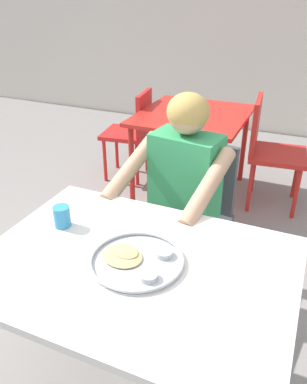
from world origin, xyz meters
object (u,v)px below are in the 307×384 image
table_foreground (136,280)px  table_background_red (193,123)px  drinking_cup (62,216)px  diner_foreground (176,192)px  thali_tray (136,260)px  chair_red_right (268,145)px  chair_foreground (193,208)px  chair_red_left (133,129)px

table_foreground → table_background_red: size_ratio=1.20×
drinking_cup → table_background_red: 1.84m
drinking_cup → diner_foreground: bearing=62.0°
thali_tray → chair_red_right: (0.18, 1.98, -0.25)m
chair_foreground → table_background_red: size_ratio=0.93×
thali_tray → chair_red_right: 2.00m
chair_foreground → chair_red_left: bearing=129.8°
thali_tray → chair_red_left: chair_red_left is taller
table_foreground → drinking_cup: 0.40m
table_background_red → diner_foreground: bearing=-75.2°
thali_tray → chair_foreground: chair_foreground is taller
table_background_red → thali_tray: bearing=-77.5°
table_foreground → chair_foreground: chair_foreground is taller
chair_red_left → chair_foreground: bearing=-50.2°
thali_tray → chair_foreground: size_ratio=0.39×
table_background_red → chair_red_left: size_ratio=1.13×
table_foreground → drinking_cup: bearing=165.9°
table_foreground → thali_tray: thali_tray is taller
chair_foreground → diner_foreground: 0.31m
diner_foreground → chair_foreground: bearing=83.4°
diner_foreground → table_background_red: bearing=104.8°
drinking_cup → chair_red_left: bearing=108.3°
table_foreground → diner_foreground: 0.64m
table_foreground → drinking_cup: (-0.37, 0.09, 0.13)m
table_foreground → chair_foreground: (-0.06, 0.86, -0.18)m
drinking_cup → table_background_red: drinking_cup is taller
thali_tray → drinking_cup: bearing=166.3°
diner_foreground → chair_red_left: 1.65m
diner_foreground → chair_red_left: size_ratio=1.45×
table_foreground → table_background_red: (-0.42, 1.93, -0.04)m
thali_tray → table_background_red: bearing=102.5°
table_background_red → chair_red_left: bearing=173.5°
diner_foreground → chair_red_right: 1.38m
table_foreground → chair_foreground: bearing=93.8°
thali_tray → diner_foreground: size_ratio=0.28×
table_foreground → chair_red_left: (-1.00, 1.99, -0.19)m
table_foreground → drinking_cup: drinking_cup is taller
chair_foreground → table_background_red: chair_foreground is taller
thali_tray → table_background_red: (-0.43, 1.93, -0.14)m
table_foreground → thali_tray: size_ratio=3.29×
chair_foreground → chair_red_right: bearing=77.7°
table_foreground → chair_foreground: 0.88m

